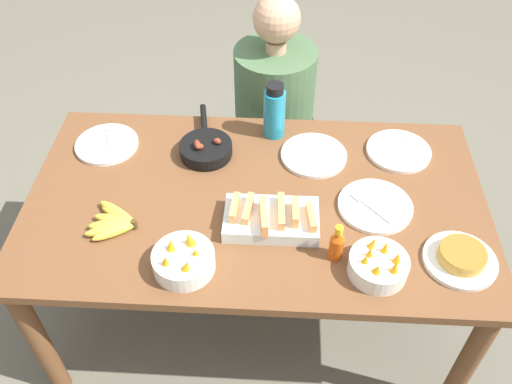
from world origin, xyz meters
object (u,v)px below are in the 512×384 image
Objects in this scene: empty_plate_far_right at (375,206)px; empty_plate_mid_edge at (398,151)px; person_figure at (273,131)px; frittata_plate_center at (461,258)px; fruit_bowl_citrus at (184,260)px; empty_plate_far_left at (314,155)px; skillet at (206,148)px; empty_plate_near_front at (107,144)px; hot_sauce_bottle at (337,244)px; fruit_bowl_mango at (378,265)px; banana_bunch at (115,222)px; water_bottle at (274,111)px; melon_tray at (271,218)px.

empty_plate_mid_edge is (0.12, 0.30, -0.00)m from empty_plate_far_right.
frittata_plate_center is at bearing -56.56° from person_figure.
fruit_bowl_citrus is (-0.63, -0.29, 0.03)m from empty_plate_far_right.
person_figure is at bearing 109.71° from empty_plate_far_left.
fruit_bowl_citrus is 1.08m from person_figure.
skillet is 0.99m from frittata_plate_center.
empty_plate_far_left is at bearing 129.16° from empty_plate_far_right.
skillet reaches higher than empty_plate_near_front.
empty_plate_far_right is 1.32× the size of fruit_bowl_citrus.
skillet is 0.67m from hot_sauce_bottle.
person_figure is at bearing 109.49° from fruit_bowl_mango.
empty_plate_mid_edge is at bearing 23.27° from banana_bunch.
fruit_bowl_citrus is (-0.42, -0.55, 0.03)m from empty_plate_far_left.
fruit_bowl_citrus reaches higher than empty_plate_far_right.
empty_plate_far_left is at bearing 96.98° from hot_sauce_bottle.
water_bottle reaches higher than fruit_bowl_mango.
empty_plate_far_right is at bearing 56.03° from hot_sauce_bottle.
empty_plate_near_front is at bearing 107.98° from banana_bunch.
empty_plate_far_left is (0.68, 0.39, -0.01)m from banana_bunch.
person_figure is (0.26, 1.01, -0.29)m from fruit_bowl_citrus.
empty_plate_far_left is 1.09× the size of water_bottle.
empty_plate_mid_edge is 0.51m from water_bottle.
melon_tray is 0.88× the size of skillet.
empty_plate_far_left is at bearing 52.66° from fruit_bowl_citrus.
melon_tray is 0.38m from fruit_bowl_mango.
banana_bunch is 0.55× the size of skillet.
person_figure reaches higher than empty_plate_far_left.
fruit_bowl_mango is at bearing -94.43° from empty_plate_far_right.
person_figure is (-0.37, 0.72, -0.26)m from empty_plate_far_right.
melon_tray is 1.37× the size of water_bottle.
empty_plate_far_left and empty_plate_mid_edge have the same top height.
banana_bunch is 0.76× the size of empty_plate_far_right.
frittata_plate_center is 1.63× the size of hot_sauce_bottle.
empty_plate_far_left is at bearing 29.92° from banana_bunch.
frittata_plate_center is at bearing -21.56° from empty_plate_near_front.
melon_tray reaches higher than frittata_plate_center.
banana_bunch is 1.07× the size of fruit_bowl_mango.
melon_tray is 0.28× the size of person_figure.
person_figure is (-0.01, 0.33, -0.36)m from water_bottle.
empty_plate_far_right is at bearing 15.46° from melon_tray.
hot_sauce_bottle is (0.87, -0.50, 0.05)m from empty_plate_near_front.
water_bottle is at bearing 90.81° from melon_tray.
empty_plate_near_front is at bearing 150.92° from fruit_bowl_mango.
melon_tray is 1.62× the size of fruit_bowl_citrus.
fruit_bowl_citrus is 0.74m from water_bottle.
banana_bunch is 0.17× the size of person_figure.
empty_plate_far_right is at bearing 137.80° from frittata_plate_center.
hot_sauce_bottle is at bearing -76.63° from person_figure.
banana_bunch is 0.43m from empty_plate_near_front.
fruit_bowl_mango reaches higher than empty_plate_mid_edge.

